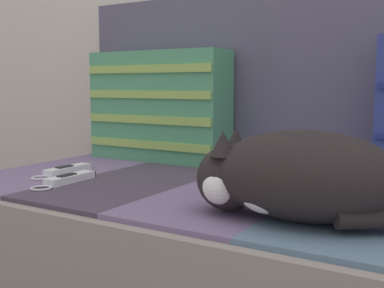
{
  "coord_description": "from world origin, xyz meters",
  "views": [
    {
      "loc": [
        0.33,
        -0.92,
        0.65
      ],
      "look_at": [
        -0.26,
        0.05,
        0.51
      ],
      "focal_mm": 45.0,
      "sensor_mm": 36.0,
      "label": 1
    }
  ],
  "objects_px": {
    "couch": "(306,280)",
    "game_remote_near": "(66,170)",
    "game_remote_far": "(68,179)",
    "throw_pillow_striped": "(159,106)",
    "sleeping_cat": "(291,177)"
  },
  "relations": [
    {
      "from": "couch",
      "to": "game_remote_far",
      "type": "bearing_deg",
      "value": -158.9
    },
    {
      "from": "throw_pillow_striped",
      "to": "game_remote_far",
      "type": "relative_size",
      "value": 2.39
    },
    {
      "from": "game_remote_far",
      "to": "game_remote_near",
      "type": "bearing_deg",
      "value": 138.51
    },
    {
      "from": "couch",
      "to": "sleeping_cat",
      "type": "distance_m",
      "value": 0.37
    },
    {
      "from": "game_remote_near",
      "to": "sleeping_cat",
      "type": "bearing_deg",
      "value": -9.41
    },
    {
      "from": "sleeping_cat",
      "to": "game_remote_near",
      "type": "relative_size",
      "value": 2.14
    },
    {
      "from": "couch",
      "to": "game_remote_near",
      "type": "height_order",
      "value": "game_remote_near"
    },
    {
      "from": "throw_pillow_striped",
      "to": "game_remote_near",
      "type": "height_order",
      "value": "throw_pillow_striped"
    },
    {
      "from": "throw_pillow_striped",
      "to": "game_remote_near",
      "type": "relative_size",
      "value": 2.43
    },
    {
      "from": "game_remote_near",
      "to": "game_remote_far",
      "type": "distance_m",
      "value": 0.13
    },
    {
      "from": "sleeping_cat",
      "to": "game_remote_near",
      "type": "height_order",
      "value": "sleeping_cat"
    },
    {
      "from": "throw_pillow_striped",
      "to": "sleeping_cat",
      "type": "height_order",
      "value": "throw_pillow_striped"
    },
    {
      "from": "couch",
      "to": "game_remote_near",
      "type": "bearing_deg",
      "value": -168.99
    },
    {
      "from": "throw_pillow_striped",
      "to": "couch",
      "type": "bearing_deg",
      "value": -20.38
    },
    {
      "from": "game_remote_near",
      "to": "couch",
      "type": "bearing_deg",
      "value": 11.01
    }
  ]
}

